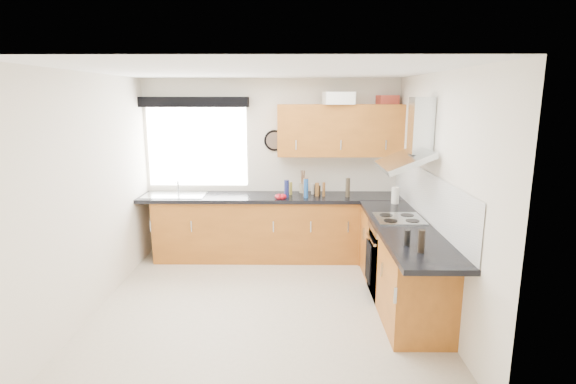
{
  "coord_description": "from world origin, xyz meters",
  "views": [
    {
      "loc": [
        0.31,
        -4.56,
        2.26
      ],
      "look_at": [
        0.25,
        0.85,
        1.1
      ],
      "focal_mm": 28.0,
      "sensor_mm": 36.0,
      "label": 1
    }
  ],
  "objects_px": {
    "extractor_hood": "(412,142)",
    "washing_machine": "(209,230)",
    "oven": "(397,260)",
    "upper_cabinets": "(340,130)"
  },
  "relations": [
    {
      "from": "extractor_hood",
      "to": "washing_machine",
      "type": "bearing_deg",
      "value": 153.83
    },
    {
      "from": "washing_machine",
      "to": "upper_cabinets",
      "type": "bearing_deg",
      "value": -5.01
    },
    {
      "from": "extractor_hood",
      "to": "washing_machine",
      "type": "height_order",
      "value": "extractor_hood"
    },
    {
      "from": "oven",
      "to": "washing_machine",
      "type": "xyz_separation_m",
      "value": [
        -2.38,
        1.22,
        -0.03
      ]
    },
    {
      "from": "oven",
      "to": "extractor_hood",
      "type": "xyz_separation_m",
      "value": [
        0.1,
        -0.0,
        1.34
      ]
    },
    {
      "from": "upper_cabinets",
      "to": "extractor_hood",
      "type": "bearing_deg",
      "value": -63.87
    },
    {
      "from": "upper_cabinets",
      "to": "washing_machine",
      "type": "bearing_deg",
      "value": -176.72
    },
    {
      "from": "extractor_hood",
      "to": "oven",
      "type": "bearing_deg",
      "value": 180.0
    },
    {
      "from": "oven",
      "to": "washing_machine",
      "type": "relative_size",
      "value": 1.07
    },
    {
      "from": "oven",
      "to": "upper_cabinets",
      "type": "xyz_separation_m",
      "value": [
        -0.55,
        1.32,
        1.38
      ]
    }
  ]
}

